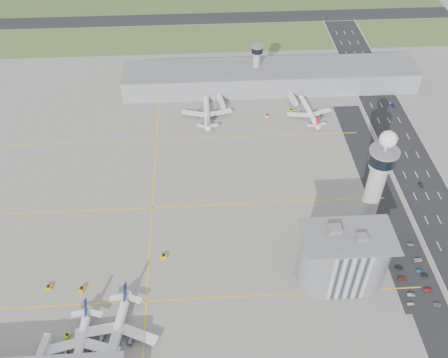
{
  "coord_description": "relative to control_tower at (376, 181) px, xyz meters",
  "views": [
    {
      "loc": [
        -11.81,
        -162.09,
        199.67
      ],
      "look_at": [
        0.0,
        35.0,
        15.0
      ],
      "focal_mm": 40.0,
      "sensor_mm": 36.0,
      "label": 1
    }
  ],
  "objects": [
    {
      "name": "ground",
      "position": [
        -72.0,
        -8.0,
        -35.04
      ],
      "size": [
        1000.0,
        1000.0,
        0.0
      ],
      "primitive_type": "plane",
      "color": "gray"
    },
    {
      "name": "grass_strip_0",
      "position": [
        -92.0,
        217.0,
        -35.0
      ],
      "size": [
        480.0,
        50.0,
        0.08
      ],
      "primitive_type": "cube",
      "color": "#3F5327",
      "rests_on": "ground"
    },
    {
      "name": "grass_strip_1",
      "position": [
        -92.0,
        292.0,
        -35.0
      ],
      "size": [
        480.0,
        60.0,
        0.08
      ],
      "primitive_type": "cube",
      "color": "#43592A",
      "rests_on": "ground"
    },
    {
      "name": "runway",
      "position": [
        -92.0,
        254.0,
        -34.98
      ],
      "size": [
        480.0,
        22.0,
        0.1
      ],
      "primitive_type": "cube",
      "color": "black",
      "rests_on": "ground"
    },
    {
      "name": "highway",
      "position": [
        43.0,
        -8.0,
        -34.99
      ],
      "size": [
        28.0,
        500.0,
        0.1
      ],
      "primitive_type": "cube",
      "color": "black",
      "rests_on": "ground"
    },
    {
      "name": "barrier_left",
      "position": [
        29.0,
        -8.0,
        -34.44
      ],
      "size": [
        0.6,
        500.0,
        1.2
      ],
      "primitive_type": "cube",
      "color": "#9E9E99",
      "rests_on": "ground"
    },
    {
      "name": "landside_road",
      "position": [
        18.0,
        -18.0,
        -35.0
      ],
      "size": [
        18.0,
        260.0,
        0.08
      ],
      "primitive_type": "cube",
      "color": "black",
      "rests_on": "ground"
    },
    {
      "name": "parking_lot",
      "position": [
        16.0,
        -30.0,
        -34.99
      ],
      "size": [
        20.0,
        44.0,
        0.1
      ],
      "primitive_type": "cube",
      "color": "black",
      "rests_on": "ground"
    },
    {
      "name": "taxiway_line_h_0",
      "position": [
        -112.0,
        -38.0,
        -35.04
      ],
      "size": [
        260.0,
        0.6,
        0.01
      ],
      "primitive_type": "cube",
      "color": "yellow",
      "rests_on": "ground"
    },
    {
      "name": "taxiway_line_h_1",
      "position": [
        -112.0,
        22.0,
        -35.04
      ],
      "size": [
        260.0,
        0.6,
        0.01
      ],
      "primitive_type": "cube",
      "color": "yellow",
      "rests_on": "ground"
    },
    {
      "name": "taxiway_line_h_2",
      "position": [
        -112.0,
        82.0,
        -35.04
      ],
      "size": [
        260.0,
        0.6,
        0.01
      ],
      "primitive_type": "cube",
      "color": "yellow",
      "rests_on": "ground"
    },
    {
      "name": "taxiway_line_v",
      "position": [
        -112.0,
        22.0,
        -35.04
      ],
      "size": [
        0.6,
        260.0,
        0.01
      ],
      "primitive_type": "cube",
      "color": "yellow",
      "rests_on": "ground"
    },
    {
      "name": "control_tower",
      "position": [
        0.0,
        0.0,
        0.0
      ],
      "size": [
        14.0,
        14.0,
        64.5
      ],
      "color": "#ADAAA5",
      "rests_on": "ground"
    },
    {
      "name": "secondary_tower",
      "position": [
        -42.0,
        142.0,
        -16.24
      ],
      "size": [
        8.6,
        8.6,
        31.9
      ],
      "color": "#ADAAA5",
      "rests_on": "ground"
    },
    {
      "name": "admin_building",
      "position": [
        -20.01,
        -30.0,
        -19.74
      ],
      "size": [
        42.0,
        24.0,
        33.5
      ],
      "color": "#B2B2B7",
      "rests_on": "ground"
    },
    {
      "name": "terminal_pier",
      "position": [
        -32.0,
        140.0,
        -27.14
      ],
      "size": [
        210.0,
        32.0,
        15.8
      ],
      "color": "gray",
      "rests_on": "ground"
    },
    {
      "name": "airplane_near_b",
      "position": [
        -138.73,
        -62.48,
        -29.3
      ],
      "size": [
        37.22,
        43.0,
        11.49
      ],
      "primitive_type": null,
      "rotation": [
        0.0,
        0.0,
        -1.63
      ],
      "color": "white",
      "rests_on": "ground"
    },
    {
      "name": "airplane_near_c",
      "position": [
        -123.81,
        -56.67,
        -28.93
      ],
      "size": [
        43.39,
        48.85,
        12.22
      ],
      "primitive_type": null,
      "rotation": [
        0.0,
        0.0,
        -1.73
      ],
      "color": "white",
      "rests_on": "ground"
    },
    {
      "name": "airplane_far_a",
      "position": [
        -78.83,
        107.8,
        -29.31
      ],
      "size": [
        35.02,
        41.12,
        11.46
      ],
      "primitive_type": null,
      "rotation": [
        0.0,
        0.0,
        1.56
      ],
      "color": "white",
      "rests_on": "ground"
    },
    {
      "name": "airplane_far_b",
      "position": [
        -9.63,
        103.26,
        -29.82
      ],
      "size": [
        36.26,
        41.07,
        10.43
      ],
      "primitive_type": null,
      "rotation": [
        0.0,
        0.0,
        1.7
      ],
      "color": "white",
      "rests_on": "ground"
    },
    {
      "name": "jet_bridge_far_0",
      "position": [
        -70.0,
        124.0,
        -32.19
      ],
      "size": [
        5.39,
        14.31,
        5.7
      ],
      "primitive_type": null,
      "rotation": [
        0.0,
        0.0,
        -1.4
      ],
      "color": "silver",
      "rests_on": "ground"
    },
    {
      "name": "jet_bridge_far_1",
      "position": [
        -20.0,
        124.0,
        -32.19
      ],
      "size": [
        5.39,
        14.31,
        5.7
      ],
      "primitive_type": null,
      "rotation": [
        0.0,
        0.0,
        -1.4
      ],
      "color": "silver",
      "rests_on": "ground"
    },
    {
      "name": "tug_0",
      "position": [
        -158.69,
        -27.89,
        -34.14
      ],
      "size": [
        3.27,
        2.4,
        1.79
      ],
      "primitive_type": null,
      "rotation": [
        0.0,
        0.0,
        -1.66
      ],
      "color": "#D59501",
      "rests_on": "ground"
    },
    {
      "name": "tug_1",
      "position": [
        -145.51,
        -53.73,
        -34.2
      ],
      "size": [
        3.43,
        3.47,
        1.68
      ],
      "primitive_type": null,
      "rotation": [
        0.0,
        0.0,
        -0.76
      ],
      "color": "yellow",
      "rests_on": "ground"
    },
    {
      "name": "tug_2",
      "position": [
        -142.74,
        -29.92,
        -34.03
      ],
      "size": [
        3.47,
        4.09,
        2.02
      ],
      "primitive_type": null,
      "rotation": [
        0.0,
        0.0,
        -0.37
      ],
      "color": "orange",
      "rests_on": "ground"
    },
    {
      "name": "tug_3",
      "position": [
        -104.71,
        -12.63,
        -34.1
      ],
      "size": [
        3.31,
        2.34,
        1.88
      ],
      "primitive_type": null,
      "rotation": [
        0.0,
        0.0,
        1.53
      ],
      "color": "#D4B501",
      "rests_on": "ground"
    },
    {
      "name": "tug_4",
      "position": [
        -38.08,
        103.08,
        -34.18
      ],
      "size": [
        3.51,
        3.02,
        1.71
      ],
      "primitive_type": null,
      "rotation": [
        0.0,
        0.0,
        1.17
      ],
      "color": "#F6A42D",
      "rests_on": "ground"
    },
    {
      "name": "tug_5",
      "position": [
        -21.3,
        107.96,
        -34.12
      ],
      "size": [
        3.78,
        3.77,
        1.84
      ],
      "primitive_type": null,
      "rotation": [
        0.0,
        0.0,
        0.79
      ],
      "color": "yellow",
      "rests_on": "ground"
    },
    {
      "name": "car_lot_0",
      "position": [
        9.88,
        -46.91,
        -34.46
      ],
      "size": [
        3.43,
        1.48,
        1.15
      ],
      "primitive_type": "imported",
      "rotation": [
        0.0,
        0.0,
        1.61
      ],
      "color": "silver",
      "rests_on": "ground"
    },
    {
      "name": "car_lot_1",
      "position": [
        11.79,
        -42.16,
        -34.43
      ],
      "size": [
        3.76,
        1.49,
        1.22
      ],
      "primitive_type": "imported",
      "rotation": [
        0.0,
        0.0,
        1.52
      ],
      "color": "gray",
      "rests_on": "ground"
    },
    {
      "name": "car_lot_2",
      "position": [
        10.34,
        -32.88,
        -34.47
      ],
      "size": [
        4.16,
        2.05,
        1.14
      ],
      "primitive_type": "imported",
      "rotation": [
        0.0,
        0.0,
        1.53
      ],
      "color": "maroon",
      "rests_on": "ground"
    },
    {
      "name": "car_lot_3",
      "position": [
        11.02,
        -26.43,
        -34.48
      ],
      "size": [
        4.02,
        1.95,
        1.13
      ],
      "primitive_type": "imported",
      "rotation": [
        0.0,
        0.0,
        1.47
      ],
      "color": "#242326",
      "rests_on": "ground"
    },
    {
      "name": "car_lot_4",
      "position": [
        9.93,
        -18.68,
        -34.49
      ],
      "size": [
        3.34,
        1.54,
        1.11
      ],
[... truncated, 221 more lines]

